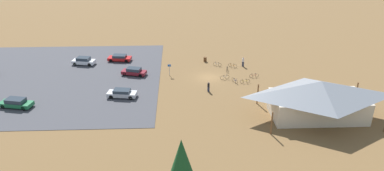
{
  "coord_description": "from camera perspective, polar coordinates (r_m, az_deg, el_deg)",
  "views": [
    {
      "loc": [
        5.37,
        56.93,
        24.68
      ],
      "look_at": [
        3.24,
        5.88,
        1.2
      ],
      "focal_mm": 33.12,
      "sensor_mm": 36.0,
      "label": 1
    }
  ],
  "objects": [
    {
      "name": "bicycle_yellow_yard_front",
      "position": [
        60.49,
        8.54,
        0.67
      ],
      "size": [
        1.73,
        0.48,
        0.75
      ],
      "color": "black",
      "rests_on": "ground"
    },
    {
      "name": "bicycle_white_lone_west",
      "position": [
        67.28,
        4.1,
        3.43
      ],
      "size": [
        1.46,
        0.9,
        0.79
      ],
      "color": "black",
      "rests_on": "ground"
    },
    {
      "name": "parking_lot_asphalt",
      "position": [
        66.68,
        -21.91,
        1.11
      ],
      "size": [
        38.43,
        34.8,
        0.05
      ],
      "primitive_type": "cube",
      "color": "#424247",
      "rests_on": "ground"
    },
    {
      "name": "bike_pavilion",
      "position": [
        51.42,
        19.79,
        -1.71
      ],
      "size": [
        15.34,
        8.81,
        5.41
      ],
      "color": "beige",
      "rests_on": "ground"
    },
    {
      "name": "ground",
      "position": [
        62.28,
        2.75,
        1.31
      ],
      "size": [
        160.0,
        160.0,
        0.0
      ],
      "primitive_type": "plane",
      "color": "brown",
      "rests_on": "ground"
    },
    {
      "name": "bicycle_blue_yard_right",
      "position": [
        60.47,
        6.89,
        0.79
      ],
      "size": [
        0.77,
        1.55,
        0.86
      ],
      "color": "black",
      "rests_on": "ground"
    },
    {
      "name": "lot_sign",
      "position": [
        62.61,
        -3.67,
        2.81
      ],
      "size": [
        0.56,
        0.08,
        2.2
      ],
      "color": "#99999E",
      "rests_on": "ground"
    },
    {
      "name": "bicycle_silver_by_bin",
      "position": [
        61.58,
        5.31,
        1.34
      ],
      "size": [
        1.63,
        0.58,
        0.91
      ],
      "color": "black",
      "rests_on": "ground"
    },
    {
      "name": "pine_midwest",
      "position": [
        33.28,
        -1.71,
        -11.93
      ],
      "size": [
        2.57,
        2.57,
        7.11
      ],
      "color": "brown",
      "rests_on": "ground"
    },
    {
      "name": "car_maroon_near_entry",
      "position": [
        63.71,
        -9.33,
        2.24
      ],
      "size": [
        4.59,
        2.74,
        1.34
      ],
      "color": "maroon",
      "rests_on": "parking_lot_asphalt"
    },
    {
      "name": "visitor_crossing_yard",
      "position": [
        67.44,
        8.23,
        3.85
      ],
      "size": [
        0.38,
        0.4,
        1.86
      ],
      "color": "#2D3347",
      "rests_on": "ground"
    },
    {
      "name": "bicycle_orange_trailside",
      "position": [
        66.97,
        6.55,
        3.21
      ],
      "size": [
        1.51,
        0.9,
        0.77
      ],
      "color": "black",
      "rests_on": "ground"
    },
    {
      "name": "car_silver_second_row",
      "position": [
        55.9,
        -11.21,
        -1.23
      ],
      "size": [
        4.69,
        2.39,
        1.28
      ],
      "color": "#BCBCC1",
      "rests_on": "parking_lot_asphalt"
    },
    {
      "name": "bicycle_black_edge_south",
      "position": [
        65.12,
        5.68,
        2.66
      ],
      "size": [
        0.55,
        1.81,
        0.92
      ],
      "color": "black",
      "rests_on": "ground"
    },
    {
      "name": "car_white_inner_stall",
      "position": [
        70.78,
        -17.05,
        3.81
      ],
      "size": [
        4.51,
        2.55,
        1.44
      ],
      "color": "white",
      "rests_on": "parking_lot_asphalt"
    },
    {
      "name": "visitor_by_pavilion",
      "position": [
        56.71,
        2.67,
        -0.17
      ],
      "size": [
        0.36,
        0.36,
        1.68
      ],
      "color": "#2D3347",
      "rests_on": "ground"
    },
    {
      "name": "car_red_front_row",
      "position": [
        70.95,
        -11.57,
        4.39
      ],
      "size": [
        4.65,
        2.39,
        1.23
      ],
      "color": "red",
      "rests_on": "parking_lot_asphalt"
    },
    {
      "name": "bicycle_red_front_row",
      "position": [
        63.04,
        9.96,
        1.58
      ],
      "size": [
        1.68,
        0.48,
        0.75
      ],
      "color": "black",
      "rests_on": "ground"
    },
    {
      "name": "car_green_back_corner",
      "position": [
        57.95,
        -26.48,
        -2.52
      ],
      "size": [
        5.04,
        2.74,
        1.37
      ],
      "color": "#1E6B3D",
      "rests_on": "parking_lot_asphalt"
    },
    {
      "name": "trash_bin",
      "position": [
        69.4,
        2.12,
        4.23
      ],
      "size": [
        0.6,
        0.6,
        0.9
      ],
      "primitive_type": "cylinder",
      "color": "brown",
      "rests_on": "ground"
    }
  ]
}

